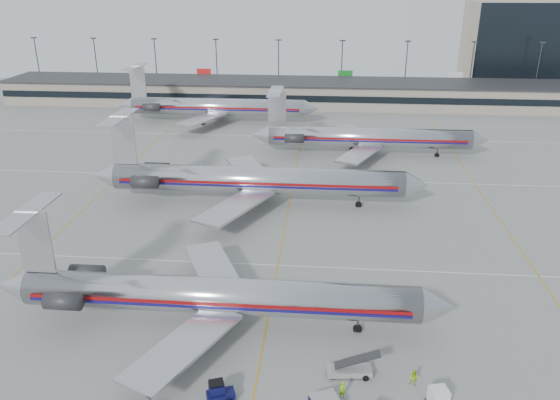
# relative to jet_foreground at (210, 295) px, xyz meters

# --- Properties ---
(ground) EXTENTS (260.00, 260.00, 0.00)m
(ground) POSITION_rel_jet_foreground_xyz_m (5.45, 2.36, -3.39)
(ground) COLOR gray
(ground) RESTS_ON ground
(apron_markings) EXTENTS (160.00, 0.15, 0.02)m
(apron_markings) POSITION_rel_jet_foreground_xyz_m (5.45, 12.36, -3.38)
(apron_markings) COLOR silver
(apron_markings) RESTS_ON ground
(terminal) EXTENTS (162.00, 17.00, 6.25)m
(terminal) POSITION_rel_jet_foreground_xyz_m (5.45, 100.33, -0.23)
(terminal) COLOR gray
(terminal) RESTS_ON ground
(light_mast_row) EXTENTS (163.60, 0.40, 15.28)m
(light_mast_row) POSITION_rel_jet_foreground_xyz_m (5.45, 114.36, 5.20)
(light_mast_row) COLOR #38383D
(light_mast_row) RESTS_ON ground
(distant_building) EXTENTS (30.00, 20.00, 25.00)m
(distant_building) POSITION_rel_jet_foreground_xyz_m (67.45, 130.36, 9.11)
(distant_building) COLOR tan
(distant_building) RESTS_ON ground
(jet_foreground) EXTENTS (44.59, 26.25, 11.67)m
(jet_foreground) POSITION_rel_jet_foreground_xyz_m (0.00, 0.00, 0.00)
(jet_foreground) COLOR silver
(jet_foreground) RESTS_ON ground
(jet_second_row) EXTENTS (50.32, 29.63, 13.17)m
(jet_second_row) POSITION_rel_jet_foreground_xyz_m (-0.31, 31.02, 0.44)
(jet_second_row) COLOR silver
(jet_second_row) RESTS_ON ground
(jet_third_row) EXTENTS (44.69, 27.49, 12.22)m
(jet_third_row) POSITION_rel_jet_foreground_xyz_m (17.80, 56.68, 0.16)
(jet_third_row) COLOR silver
(jet_third_row) RESTS_ON ground
(jet_back_row) EXTENTS (47.35, 29.13, 12.95)m
(jet_back_row) POSITION_rel_jet_foreground_xyz_m (-15.57, 79.08, 0.37)
(jet_back_row) COLOR silver
(jet_back_row) RESTS_ON ground
(tug_center) EXTENTS (2.48, 1.81, 1.82)m
(tug_center) POSITION_rel_jet_foreground_xyz_m (2.74, -10.23, -2.56)
(tug_center) COLOR #090A35
(tug_center) RESTS_ON ground
(uld_container) EXTENTS (1.96, 1.77, 1.75)m
(uld_container) POSITION_rel_jet_foreground_xyz_m (20.20, -9.44, -2.50)
(uld_container) COLOR #2D2D30
(uld_container) RESTS_ON ground
(belt_loader) EXTENTS (4.59, 1.76, 2.39)m
(belt_loader) POSITION_rel_jet_foreground_xyz_m (13.38, -6.32, -2.75)
(belt_loader) COLOR gray
(belt_loader) RESTS_ON ground
(ramp_worker_near) EXTENTS (0.68, 0.60, 1.56)m
(ramp_worker_near) POSITION_rel_jet_foreground_xyz_m (12.65, -9.05, -2.61)
(ramp_worker_near) COLOR #8ACC13
(ramp_worker_near) RESTS_ON ground
(ramp_worker_far) EXTENTS (0.88, 0.79, 1.51)m
(ramp_worker_far) POSITION_rel_jet_foreground_xyz_m (18.63, -7.07, -2.63)
(ramp_worker_far) COLOR #9BD413
(ramp_worker_far) RESTS_ON ground
(cone_right) EXTENTS (0.60, 0.60, 0.62)m
(cone_right) POSITION_rel_jet_foreground_xyz_m (20.08, -8.29, -3.08)
(cone_right) COLOR orange
(cone_right) RESTS_ON ground
(cone_left) EXTENTS (0.55, 0.55, 0.68)m
(cone_left) POSITION_rel_jet_foreground_xyz_m (-4.95, -8.44, -3.05)
(cone_left) COLOR orange
(cone_left) RESTS_ON ground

